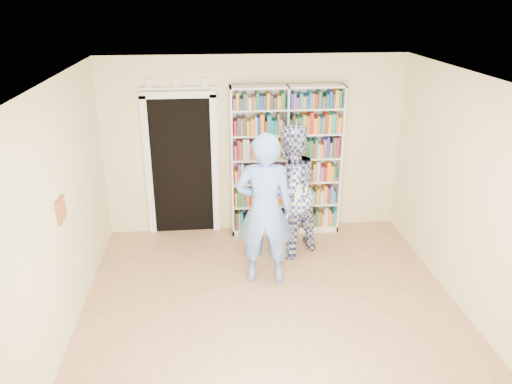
# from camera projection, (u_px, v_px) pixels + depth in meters

# --- Properties ---
(floor) EXTENTS (5.00, 5.00, 0.00)m
(floor) POSITION_uv_depth(u_px,v_px,m) (274.00, 321.00, 5.72)
(floor) COLOR #9D714C
(floor) RESTS_ON ground
(ceiling) EXTENTS (5.00, 5.00, 0.00)m
(ceiling) POSITION_uv_depth(u_px,v_px,m) (278.00, 84.00, 4.72)
(ceiling) COLOR white
(ceiling) RESTS_ON wall_back
(wall_back) EXTENTS (4.50, 0.00, 4.50)m
(wall_back) POSITION_uv_depth(u_px,v_px,m) (254.00, 146.00, 7.53)
(wall_back) COLOR beige
(wall_back) RESTS_ON floor
(wall_left) EXTENTS (0.00, 5.00, 5.00)m
(wall_left) POSITION_uv_depth(u_px,v_px,m) (55.00, 223.00, 5.02)
(wall_left) COLOR beige
(wall_left) RESTS_ON floor
(wall_right) EXTENTS (0.00, 5.00, 5.00)m
(wall_right) POSITION_uv_depth(u_px,v_px,m) (481.00, 206.00, 5.42)
(wall_right) COLOR beige
(wall_right) RESTS_ON floor
(bookshelf) EXTENTS (1.66, 0.31, 2.28)m
(bookshelf) POSITION_uv_depth(u_px,v_px,m) (286.00, 161.00, 7.50)
(bookshelf) COLOR white
(bookshelf) RESTS_ON floor
(doorway) EXTENTS (1.10, 0.08, 2.43)m
(doorway) POSITION_uv_depth(u_px,v_px,m) (181.00, 159.00, 7.48)
(doorway) COLOR black
(doorway) RESTS_ON floor
(wall_art) EXTENTS (0.03, 0.25, 0.25)m
(wall_art) POSITION_uv_depth(u_px,v_px,m) (61.00, 210.00, 5.19)
(wall_art) COLOR brown
(wall_art) RESTS_ON wall_left
(man_blue) EXTENTS (0.77, 0.55, 1.99)m
(man_blue) POSITION_uv_depth(u_px,v_px,m) (265.00, 210.00, 6.19)
(man_blue) COLOR #6591E1
(man_blue) RESTS_ON floor
(man_plaid) EXTENTS (1.17, 1.11, 1.90)m
(man_plaid) POSITION_uv_depth(u_px,v_px,m) (289.00, 191.00, 6.89)
(man_plaid) COLOR navy
(man_plaid) RESTS_ON floor
(paper_sheet) EXTENTS (0.19, 0.10, 0.30)m
(paper_sheet) POSITION_uv_depth(u_px,v_px,m) (301.00, 194.00, 6.66)
(paper_sheet) COLOR white
(paper_sheet) RESTS_ON man_plaid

